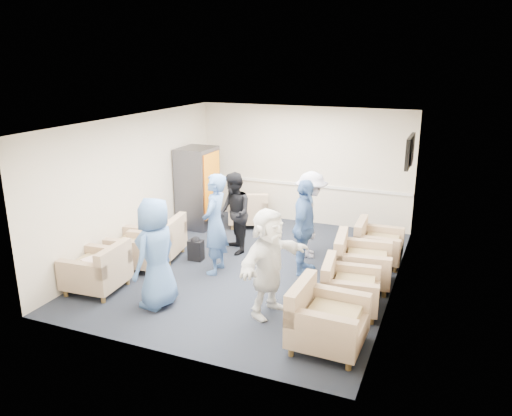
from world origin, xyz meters
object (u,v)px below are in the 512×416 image
at_px(armchair_left_far, 161,240).
at_px(person_back_right, 311,215).
at_px(armchair_left_mid, 140,249).
at_px(armchair_right_near, 324,321).
at_px(armchair_right_midfar, 359,264).
at_px(person_back_left, 234,213).
at_px(armchair_right_far, 376,245).
at_px(vending_machine, 198,187).
at_px(person_mid_left, 215,224).
at_px(person_mid_right, 304,228).
at_px(armchair_corner, 249,211).
at_px(armchair_left_near, 99,271).
at_px(person_front_left, 156,253).
at_px(person_front_right, 268,262).
at_px(armchair_right_midnear, 347,290).

bearing_deg(armchair_left_far, person_back_right, 104.74).
distance_m(armchair_left_mid, armchair_right_near, 4.05).
bearing_deg(armchair_right_midfar, armchair_left_far, 86.20).
distance_m(armchair_right_midfar, person_back_left, 2.68).
bearing_deg(armchair_right_far, person_back_left, 99.65).
distance_m(vending_machine, person_mid_left, 2.65).
distance_m(person_back_left, person_mid_right, 1.64).
height_order(armchair_corner, person_back_right, person_back_right).
relative_size(armchair_right_midfar, person_back_right, 0.62).
xyz_separation_m(armchair_left_near, person_mid_left, (1.43, 1.43, 0.56)).
bearing_deg(armchair_right_midfar, armchair_left_mid, 93.94).
bearing_deg(person_back_right, armchair_left_far, 96.71).
xyz_separation_m(armchair_left_near, vending_machine, (-0.10, 3.60, 0.56)).
height_order(armchair_left_mid, armchair_right_midfar, armchair_right_midfar).
xyz_separation_m(armchair_corner, person_back_right, (1.82, -1.23, 0.49)).
xyz_separation_m(person_back_right, person_mid_right, (0.13, -0.86, 0.03)).
bearing_deg(armchair_corner, armchair_left_near, 55.14).
bearing_deg(person_back_left, person_front_left, -42.85).
xyz_separation_m(armchair_left_near, person_front_right, (2.86, 0.35, 0.48)).
relative_size(vending_machine, person_front_right, 1.10).
bearing_deg(armchair_corner, person_mid_left, 78.71).
height_order(armchair_right_midnear, person_front_right, person_front_right).
xyz_separation_m(vending_machine, person_front_left, (1.27, -3.66, -0.04)).
distance_m(armchair_right_near, armchair_corner, 5.17).
bearing_deg(armchair_left_mid, person_back_right, 113.36).
bearing_deg(armchair_right_near, armchair_right_far, -1.43).
bearing_deg(armchair_right_near, armchair_left_mid, 72.21).
bearing_deg(vending_machine, armchair_corner, 22.82).
bearing_deg(person_front_right, armchair_left_mid, 91.60).
bearing_deg(person_mid_left, armchair_left_mid, -83.31).
distance_m(person_mid_right, person_front_right, 1.60).
distance_m(armchair_left_mid, armchair_corner, 3.08).
xyz_separation_m(armchair_right_midfar, armchair_corner, (-2.96, 2.17, -0.02)).
bearing_deg(person_mid_right, armchair_corner, 35.90).
xyz_separation_m(person_front_left, person_back_left, (0.17, 2.48, -0.06)).
height_order(armchair_left_near, person_mid_right, person_mid_right).
bearing_deg(person_front_left, armchair_right_far, 140.99).
bearing_deg(person_front_right, person_mid_left, 69.51).
bearing_deg(armchair_left_near, person_front_right, 92.84).
relative_size(armchair_left_near, armchair_left_mid, 0.94).
bearing_deg(person_mid_left, armchair_left_near, -51.49).
bearing_deg(armchair_right_near, person_mid_right, 24.99).
xyz_separation_m(armchair_left_mid, armchair_right_far, (3.99, 1.86, -0.01)).
distance_m(vending_machine, person_front_left, 3.87).
relative_size(armchair_corner, person_front_right, 0.69).
bearing_deg(armchair_right_midfar, armchair_right_far, -12.55).
distance_m(armchair_left_far, person_mid_left, 1.42).
bearing_deg(armchair_right_midnear, armchair_corner, 36.24).
height_order(vending_machine, person_front_left, vending_machine).
relative_size(person_front_left, person_mid_left, 0.96).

